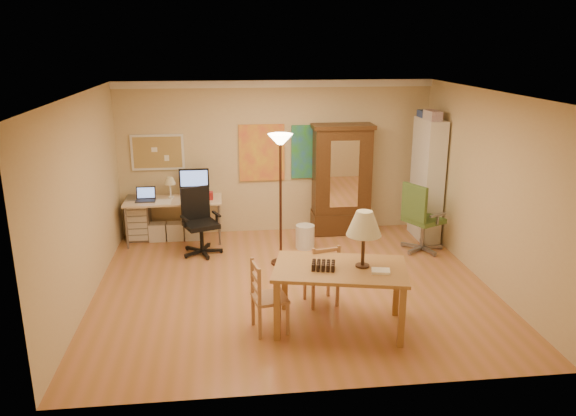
{
  "coord_description": "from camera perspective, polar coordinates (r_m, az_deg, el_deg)",
  "views": [
    {
      "loc": [
        -0.91,
        -7.26,
        3.34
      ],
      "look_at": [
        -0.04,
        0.3,
        1.07
      ],
      "focal_mm": 35.0,
      "sensor_mm": 36.0,
      "label": 1
    }
  ],
  "objects": [
    {
      "name": "wastebin",
      "position": [
        9.4,
        1.75,
        -2.92
      ],
      "size": [
        0.32,
        0.32,
        0.4
      ],
      "primitive_type": "cylinder",
      "color": "silver",
      "rests_on": "floor"
    },
    {
      "name": "ladder_chair_back",
      "position": [
        7.39,
        3.46,
        -6.9
      ],
      "size": [
        0.46,
        0.45,
        0.85
      ],
      "color": "#9F6D48",
      "rests_on": "floor"
    },
    {
      "name": "floor",
      "position": [
        8.04,
        0.51,
        -7.94
      ],
      "size": [
        5.5,
        5.5,
        0.0
      ],
      "primitive_type": "plane",
      "color": "#AD723D",
      "rests_on": "ground"
    },
    {
      "name": "drawer_cart",
      "position": [
        10.11,
        -14.9,
        -0.99
      ],
      "size": [
        0.38,
        0.45,
        0.76
      ],
      "color": "slate",
      "rests_on": "floor"
    },
    {
      "name": "torchiere_lamp",
      "position": [
        8.34,
        -0.78,
        4.79
      ],
      "size": [
        0.37,
        0.37,
        2.04
      ],
      "color": "#381E16",
      "rests_on": "floor"
    },
    {
      "name": "bookshelf",
      "position": [
        9.96,
        13.92,
        2.78
      ],
      "size": [
        0.31,
        0.84,
        2.09
      ],
      "color": "white",
      "rests_on": "floor"
    },
    {
      "name": "ladder_chair_left",
      "position": [
        6.73,
        -2.11,
        -9.19
      ],
      "size": [
        0.46,
        0.47,
        0.88
      ],
      "color": "#9F6D48",
      "rests_on": "floor"
    },
    {
      "name": "art_panel_left",
      "position": [
        9.93,
        -2.68,
        5.62
      ],
      "size": [
        0.8,
        0.04,
        1.0
      ],
      "primitive_type": "cube",
      "color": "yellow",
      "rests_on": "floor"
    },
    {
      "name": "art_panel_right",
      "position": [
        10.03,
        2.48,
        5.74
      ],
      "size": [
        0.75,
        0.04,
        0.95
      ],
      "primitive_type": "cube",
      "color": "teal",
      "rests_on": "floor"
    },
    {
      "name": "computer_desk",
      "position": [
        9.89,
        -11.28,
        -0.7
      ],
      "size": [
        1.63,
        0.71,
        1.24
      ],
      "color": "beige",
      "rests_on": "floor"
    },
    {
      "name": "office_chair_green",
      "position": [
        9.49,
        13.36,
        -2.5
      ],
      "size": [
        0.71,
        0.71,
        1.16
      ],
      "color": "slate",
      "rests_on": "floor"
    },
    {
      "name": "corkboard",
      "position": [
        9.97,
        -13.11,
        5.54
      ],
      "size": [
        0.9,
        0.04,
        0.62
      ],
      "primitive_type": "cube",
      "color": "tan",
      "rests_on": "floor"
    },
    {
      "name": "dining_table",
      "position": [
        6.65,
        6.19,
        -4.8
      ],
      "size": [
        1.73,
        1.26,
        1.46
      ],
      "color": "olive",
      "rests_on": "floor"
    },
    {
      "name": "crown_molding",
      "position": [
        9.79,
        -1.27,
        12.5
      ],
      "size": [
        5.5,
        0.08,
        0.12
      ],
      "primitive_type": "cube",
      "color": "white",
      "rests_on": "floor"
    },
    {
      "name": "armoire",
      "position": [
        10.03,
        5.45,
        2.18
      ],
      "size": [
        1.07,
        0.51,
        1.96
      ],
      "color": "#351E0E",
      "rests_on": "floor"
    },
    {
      "name": "office_chair_black",
      "position": [
        9.25,
        -8.85,
        -2.87
      ],
      "size": [
        0.66,
        0.66,
        1.08
      ],
      "color": "black",
      "rests_on": "floor"
    }
  ]
}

